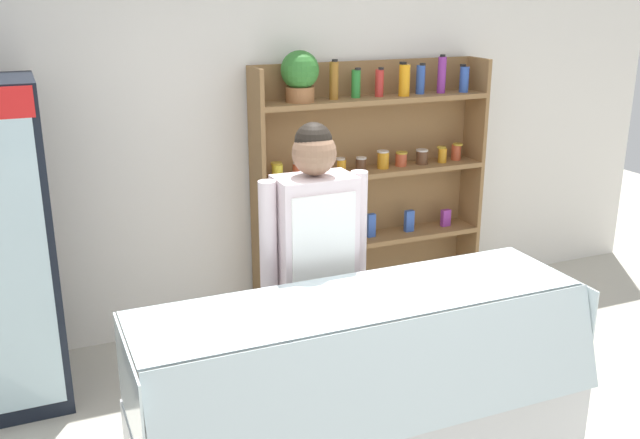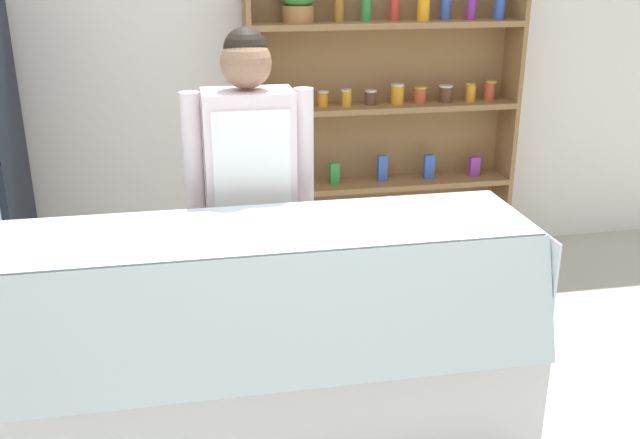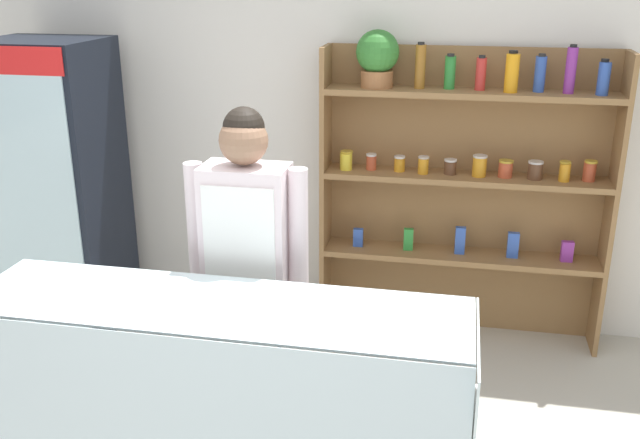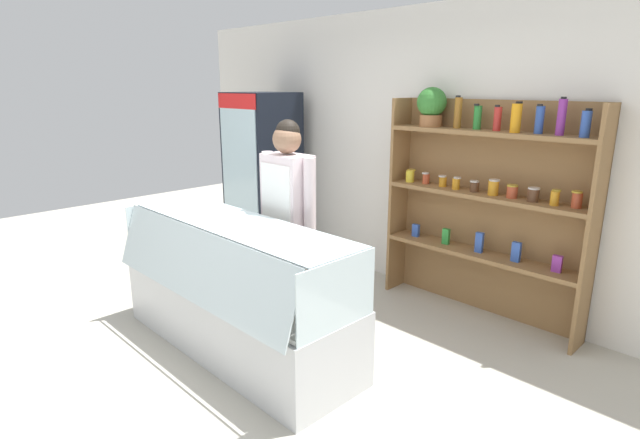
{
  "view_description": "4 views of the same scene",
  "coord_description": "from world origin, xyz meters",
  "px_view_note": "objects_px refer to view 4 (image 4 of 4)",
  "views": [
    {
      "loc": [
        -1.6,
        -2.53,
        2.35
      ],
      "look_at": [
        -0.15,
        0.86,
        1.16
      ],
      "focal_mm": 40.0,
      "sensor_mm": 36.0,
      "label": 1
    },
    {
      "loc": [
        -0.53,
        -2.46,
        2.02
      ],
      "look_at": [
        0.05,
        0.57,
        0.87
      ],
      "focal_mm": 40.0,
      "sensor_mm": 36.0,
      "label": 2
    },
    {
      "loc": [
        0.7,
        -2.35,
        2.33
      ],
      "look_at": [
        0.09,
        0.69,
        1.22
      ],
      "focal_mm": 40.0,
      "sensor_mm": 36.0,
      "label": 3
    },
    {
      "loc": [
        2.71,
        -1.88,
        1.99
      ],
      "look_at": [
        -0.09,
        0.87,
        0.93
      ],
      "focal_mm": 28.0,
      "sensor_mm": 36.0,
      "label": 4
    }
  ],
  "objects_px": {
    "shop_clerk": "(288,208)",
    "deli_display_case": "(236,311)",
    "shelving_unit": "(481,190)",
    "drinks_fridge": "(263,177)"
  },
  "relations": [
    {
      "from": "shelving_unit",
      "to": "shop_clerk",
      "type": "distance_m",
      "value": 1.67
    },
    {
      "from": "drinks_fridge",
      "to": "shelving_unit",
      "type": "bearing_deg",
      "value": 8.42
    },
    {
      "from": "shelving_unit",
      "to": "deli_display_case",
      "type": "distance_m",
      "value": 2.28
    },
    {
      "from": "drinks_fridge",
      "to": "deli_display_case",
      "type": "xyz_separation_m",
      "value": [
        1.6,
        -1.54,
        -0.64
      ]
    },
    {
      "from": "shop_clerk",
      "to": "shelving_unit",
      "type": "bearing_deg",
      "value": 55.18
    },
    {
      "from": "drinks_fridge",
      "to": "shelving_unit",
      "type": "relative_size",
      "value": 0.97
    },
    {
      "from": "drinks_fridge",
      "to": "shelving_unit",
      "type": "distance_m",
      "value": 2.58
    },
    {
      "from": "deli_display_case",
      "to": "shop_clerk",
      "type": "height_order",
      "value": "shop_clerk"
    },
    {
      "from": "shop_clerk",
      "to": "deli_display_case",
      "type": "bearing_deg",
      "value": -88.68
    },
    {
      "from": "shelving_unit",
      "to": "shop_clerk",
      "type": "height_order",
      "value": "shelving_unit"
    }
  ]
}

